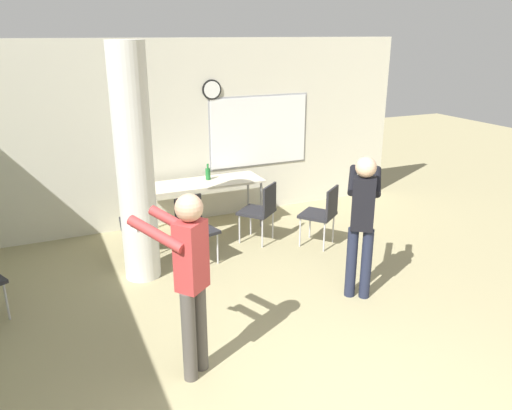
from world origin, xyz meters
TOP-DOWN VIEW (x-y plane):
  - wall_back at (0.03, 5.06)m, footprint 8.00×0.15m
  - support_pillar at (-0.84, 3.36)m, footprint 0.43×0.43m
  - folding_table at (0.35, 4.53)m, footprint 1.80×0.63m
  - bottle_on_table at (0.47, 4.62)m, footprint 0.08×0.08m
  - waste_bin at (0.03, 4.04)m, footprint 0.32×0.32m
  - chair_table_left at (-0.76, 3.99)m, footprint 0.49×0.49m
  - chair_table_right at (0.94, 3.72)m, footprint 0.62×0.62m
  - chair_mid_room at (1.67, 3.25)m, footprint 0.62×0.62m
  - chair_table_front at (-0.12, 3.49)m, footprint 0.54×0.54m
  - person_playing_side at (1.30, 1.86)m, footprint 0.59×0.67m
  - person_playing_front at (-0.83, 1.30)m, footprint 0.62×0.66m

SIDE VIEW (x-z plane):
  - waste_bin at x=0.03m, z-range 0.00..0.32m
  - chair_table_left at x=-0.76m, z-range 0.08..0.95m
  - chair_table_right at x=0.94m, z-range 0.08..0.95m
  - chair_mid_room at x=1.67m, z-range 0.08..0.95m
  - chair_table_front at x=-0.12m, z-range 0.08..0.95m
  - folding_table at x=0.35m, z-range 0.32..1.08m
  - bottle_on_table at x=0.47m, z-range 0.72..0.97m
  - person_playing_side at x=1.30m, z-range 0.15..1.79m
  - person_playing_front at x=-0.83m, z-range 0.15..1.82m
  - wall_back at x=0.03m, z-range 0.00..2.80m
  - support_pillar at x=-0.84m, z-range 0.00..2.80m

